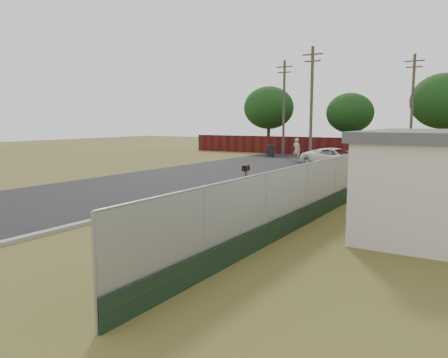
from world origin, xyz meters
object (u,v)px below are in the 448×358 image
Objects in this scene: mailbox at (246,170)px; trash_bin at (270,151)px; fire_hydrant at (167,235)px; pickup_truck at (336,158)px; pedestrian at (297,150)px.

mailbox reaches higher than trash_bin.
fire_hydrant is 22.86m from pickup_truck.
fire_hydrant is 31.03m from trash_bin.
mailbox is at bearing 107.06° from fire_hydrant.
pedestrian is at bearing 105.29° from fire_hydrant.
pedestrian is at bearing 104.25° from mailbox.
trash_bin is (-11.06, 28.99, 0.14)m from fire_hydrant.
mailbox is 0.67× the size of pedestrian.
fire_hydrant is 0.18× the size of pickup_truck.
pickup_truck is (0.22, 13.20, -0.32)m from mailbox.
trash_bin is (-8.36, 6.29, -0.15)m from pickup_truck.
pedestrian is (-4.14, 16.31, -0.05)m from mailbox.
pickup_truck is at bearing 156.34° from pedestrian.
fire_hydrant is 0.46× the size of pedestrian.
pickup_truck is 2.61× the size of pedestrian.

